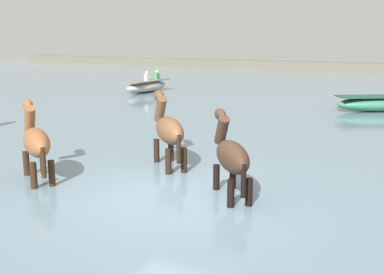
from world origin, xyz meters
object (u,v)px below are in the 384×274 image
at_px(horse_lead_dark_bay, 231,158).
at_px(boat_distant_east, 147,86).
at_px(horse_flank_chestnut, 36,144).
at_px(horse_trailing_bay, 168,132).
at_px(boat_distant_west, 376,104).

xyz_separation_m(horse_lead_dark_bay, boat_distant_east, (-10.25, 12.70, -0.37)).
bearing_deg(horse_flank_chestnut, boat_distant_east, 115.80).
bearing_deg(boat_distant_east, horse_trailing_bay, -54.30).
relative_size(horse_flank_chestnut, boat_distant_east, 0.60).
distance_m(horse_flank_chestnut, boat_distant_east, 15.11).
height_order(horse_lead_dark_bay, horse_flank_chestnut, horse_flank_chestnut).
height_order(horse_trailing_bay, boat_distant_east, horse_trailing_bay).
bearing_deg(horse_trailing_bay, horse_lead_dark_bay, -30.04).
relative_size(horse_lead_dark_bay, horse_flank_chestnut, 0.97).
distance_m(horse_lead_dark_bay, boat_distant_west, 11.41).
xyz_separation_m(horse_trailing_bay, boat_distant_east, (-8.33, 11.59, -0.44)).
bearing_deg(boat_distant_east, boat_distant_west, -6.81).
bearing_deg(horse_lead_dark_bay, boat_distant_east, 128.91).
bearing_deg(horse_flank_chestnut, horse_lead_dark_bay, 13.68).
bearing_deg(boat_distant_east, horse_lead_dark_bay, -51.09).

